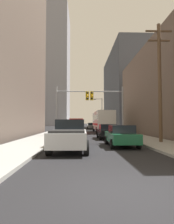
{
  "coord_description": "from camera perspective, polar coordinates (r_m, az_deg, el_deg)",
  "views": [
    {
      "loc": [
        -1.1,
        -4.88,
        1.74
      ],
      "look_at": [
        0.0,
        27.72,
        3.45
      ],
      "focal_mm": 30.6,
      "sensor_mm": 36.0,
      "label": 1
    }
  ],
  "objects": [
    {
      "name": "sedan_green",
      "position": [
        13.92,
        10.14,
        -6.94
      ],
      "size": [
        1.95,
        4.2,
        1.52
      ],
      "color": "#195938",
      "rests_on": "ground"
    },
    {
      "name": "traffic_signal_near_left",
      "position": [
        22.81,
        -4.89,
        2.83
      ],
      "size": [
        3.94,
        0.44,
        6.0
      ],
      "color": "gray",
      "rests_on": "ground"
    },
    {
      "name": "sedan_black",
      "position": [
        19.82,
        6.09,
        -5.78
      ],
      "size": [
        1.95,
        4.22,
        1.52
      ],
      "color": "black",
      "rests_on": "ground"
    },
    {
      "name": "sedan_white",
      "position": [
        36.23,
        -2.71,
        -4.52
      ],
      "size": [
        1.95,
        4.22,
        1.52
      ],
      "color": "white",
      "rests_on": "ground"
    },
    {
      "name": "street_lamp_right",
      "position": [
        46.01,
        4.1,
        0.47
      ],
      "size": [
        2.16,
        0.32,
        7.5
      ],
      "color": "gray",
      "rests_on": "ground"
    },
    {
      "name": "ground_plane",
      "position": [
        5.3,
        10.95,
        -22.1
      ],
      "size": [
        400.0,
        400.0,
        0.0
      ],
      "primitive_type": "plane",
      "color": "black"
    },
    {
      "name": "sidewalk_left",
      "position": [
        55.05,
        -6.04,
        -4.71
      ],
      "size": [
        3.34,
        160.0,
        0.15
      ],
      "primitive_type": "cube",
      "color": "#9E9E99",
      "rests_on": "ground"
    },
    {
      "name": "building_right_mid_block",
      "position": [
        57.34,
        15.58,
        6.08
      ],
      "size": [
        17.65,
        27.13,
        21.35
      ],
      "primitive_type": "cube",
      "color": "#4C515B",
      "rests_on": "ground"
    },
    {
      "name": "traffic_signal_near_right",
      "position": [
        23.02,
        6.45,
        2.79
      ],
      "size": [
        4.0,
        0.44,
        6.0
      ],
      "color": "gray",
      "rests_on": "ground"
    },
    {
      "name": "city_bus",
      "position": [
        31.96,
        4.6,
        -2.65
      ],
      "size": [
        2.67,
        11.5,
        3.4
      ],
      "color": "silver",
      "rests_on": "ground"
    },
    {
      "name": "building_left_far_tower",
      "position": [
        102.1,
        -10.63,
        12.69
      ],
      "size": [
        17.82,
        24.32,
        58.51
      ],
      "primitive_type": "cube",
      "color": "#93939E",
      "rests_on": "ground"
    },
    {
      "name": "pickup_truck_silver",
      "position": [
        11.91,
        -5.18,
        -6.86
      ],
      "size": [
        2.2,
        5.43,
        1.9
      ],
      "color": "#B7BABF",
      "rests_on": "ground"
    },
    {
      "name": "sidewalk_right",
      "position": [
        55.25,
        4.45,
        -4.71
      ],
      "size": [
        3.34,
        160.0,
        0.15
      ],
      "primitive_type": "cube",
      "color": "#9E9E99",
      "rests_on": "ground"
    },
    {
      "name": "cargo_van_red",
      "position": [
        30.86,
        -3.07,
        -3.83
      ],
      "size": [
        2.16,
        5.26,
        2.26
      ],
      "color": "maroon",
      "rests_on": "ground"
    },
    {
      "name": "sedan_grey",
      "position": [
        50.01,
        1.2,
        -4.1
      ],
      "size": [
        1.95,
        4.23,
        1.52
      ],
      "color": "slate",
      "rests_on": "ground"
    },
    {
      "name": "utility_pole_right",
      "position": [
        16.88,
        20.89,
        9.04
      ],
      "size": [
        2.2,
        0.28,
        9.85
      ],
      "color": "brown",
      "rests_on": "ground"
    }
  ]
}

